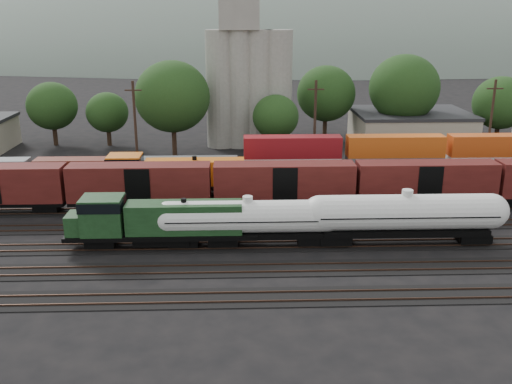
{
  "coord_description": "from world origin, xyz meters",
  "views": [
    {
      "loc": [
        1.52,
        -53.43,
        20.58
      ],
      "look_at": [
        3.4,
        2.0,
        3.0
      ],
      "focal_mm": 40.0,
      "sensor_mm": 36.0,
      "label": 1
    }
  ],
  "objects_px": {
    "green_locomotive": "(151,221)",
    "grain_silo": "(248,75)",
    "tank_car_a": "(248,219)",
    "orange_locomotive": "(167,175)"
  },
  "relations": [
    {
      "from": "grain_silo",
      "to": "tank_car_a",
      "type": "bearing_deg",
      "value": -91.22
    },
    {
      "from": "green_locomotive",
      "to": "grain_silo",
      "type": "relative_size",
      "value": 0.6
    },
    {
      "from": "green_locomotive",
      "to": "orange_locomotive",
      "type": "relative_size",
      "value": 0.91
    },
    {
      "from": "tank_car_a",
      "to": "grain_silo",
      "type": "distance_m",
      "value": 41.9
    },
    {
      "from": "orange_locomotive",
      "to": "grain_silo",
      "type": "distance_m",
      "value": 29.1
    },
    {
      "from": "green_locomotive",
      "to": "tank_car_a",
      "type": "height_order",
      "value": "green_locomotive"
    },
    {
      "from": "tank_car_a",
      "to": "grain_silo",
      "type": "xyz_separation_m",
      "value": [
        0.87,
        41.0,
        8.57
      ]
    },
    {
      "from": "green_locomotive",
      "to": "tank_car_a",
      "type": "distance_m",
      "value": 8.74
    },
    {
      "from": "green_locomotive",
      "to": "orange_locomotive",
      "type": "bearing_deg",
      "value": 91.02
    },
    {
      "from": "grain_silo",
      "to": "green_locomotive",
      "type": "bearing_deg",
      "value": -103.19
    }
  ]
}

